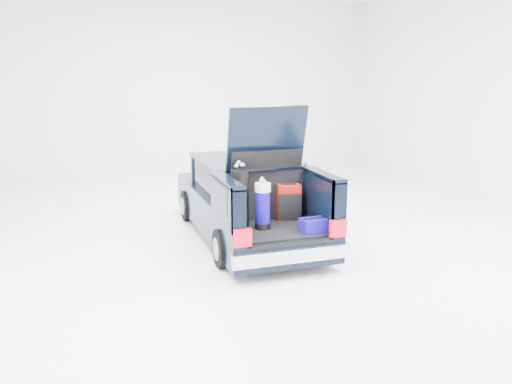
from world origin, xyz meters
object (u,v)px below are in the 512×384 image
object	(u,v)px
black_golf_bag	(240,198)
car	(246,200)
red_suitcase	(289,202)
blue_duffel	(314,225)
blue_golf_bag	(263,205)

from	to	relation	value
black_golf_bag	car	bearing A→B (deg)	80.39
black_golf_bag	red_suitcase	bearing A→B (deg)	19.78
car	red_suitcase	bearing A→B (deg)	-72.63
car	red_suitcase	xyz separation A→B (m)	(0.37, -1.19, 0.22)
red_suitcase	car	bearing A→B (deg)	118.99
red_suitcase	blue_duffel	distance (m)	0.78
blue_duffel	car	bearing A→B (deg)	101.49
black_golf_bag	blue_golf_bag	world-z (taller)	black_golf_bag
car	black_golf_bag	distance (m)	1.47
car	blue_golf_bag	distance (m)	1.59
blue_duffel	red_suitcase	bearing A→B (deg)	96.65
red_suitcase	black_golf_bag	bearing A→B (deg)	-159.60
car	black_golf_bag	world-z (taller)	car
blue_golf_bag	blue_duffel	distance (m)	0.85
blue_golf_bag	blue_duffel	world-z (taller)	blue_golf_bag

